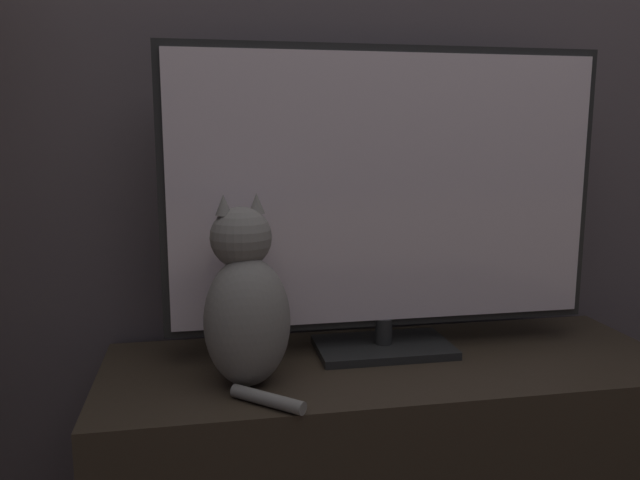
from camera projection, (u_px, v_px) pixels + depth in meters
name	position (u px, v px, depth m)	size (l,w,h in m)	color
wall_back	(365.00, 5.00, 1.66)	(4.80, 0.05, 2.60)	#564C51
tv_stand	(390.00, 440.00, 1.55)	(1.38, 0.51, 0.42)	#33281E
tv	(384.00, 199.00, 1.52)	(1.08, 0.20, 0.75)	black
cat	(246.00, 305.00, 1.35)	(0.23, 0.30, 0.42)	gray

